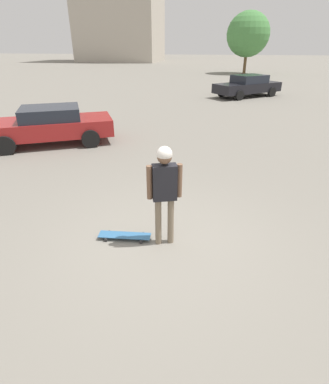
{
  "coord_description": "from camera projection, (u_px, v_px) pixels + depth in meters",
  "views": [
    {
      "loc": [
        4.36,
        0.87,
        3.22
      ],
      "look_at": [
        0.0,
        0.0,
        1.01
      ],
      "focal_mm": 28.0,
      "sensor_mm": 36.0,
      "label": 1
    }
  ],
  "objects": [
    {
      "name": "car_parked_near",
      "position": [
        49.0,
        125.0,
        10.49
      ],
      "size": [
        3.55,
        4.62,
        1.29
      ],
      "rotation": [
        0.0,
        0.0,
        -1.08
      ],
      "color": "maroon",
      "rests_on": "ground_plane"
    },
    {
      "name": "skateboard",
      "position": [
        125.0,
        236.0,
        5.49
      ],
      "size": [
        0.36,
        0.97,
        0.08
      ],
      "rotation": [
        0.0,
        0.0,
        -1.46
      ],
      "color": "#336693",
      "rests_on": "ground_plane"
    },
    {
      "name": "tree_distant",
      "position": [
        248.0,
        34.0,
        34.68
      ],
      "size": [
        4.92,
        4.92,
        6.72
      ],
      "color": "brown",
      "rests_on": "ground_plane"
    },
    {
      "name": "person",
      "position": [
        164.0,
        183.0,
        4.9
      ],
      "size": [
        0.33,
        0.56,
        1.8
      ],
      "rotation": [
        0.0,
        0.0,
        1.92
      ],
      "color": "#7A6B56",
      "rests_on": "ground_plane"
    },
    {
      "name": "car_parked_far",
      "position": [
        248.0,
        86.0,
        20.11
      ],
      "size": [
        4.43,
        4.67,
        1.4
      ],
      "rotation": [
        0.0,
        0.0,
        -0.84
      ],
      "color": "black",
      "rests_on": "ground_plane"
    },
    {
      "name": "ground_plane",
      "position": [
        164.0,
        242.0,
        5.41
      ],
      "size": [
        220.0,
        220.0,
        0.0
      ],
      "primitive_type": "plane",
      "color": "gray"
    }
  ]
}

